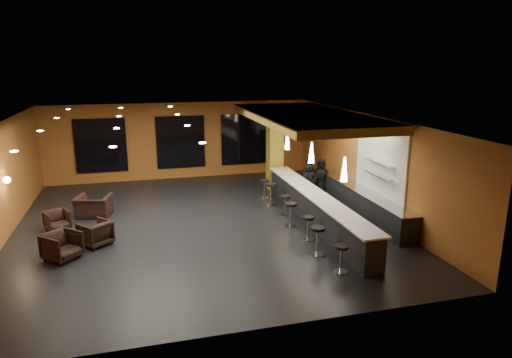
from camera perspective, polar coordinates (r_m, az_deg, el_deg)
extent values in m
cube|color=black|center=(15.55, -6.69, -5.75)|extent=(12.00, 13.00, 0.10)
cube|color=black|center=(14.70, -7.10, 7.53)|extent=(12.00, 13.00, 0.10)
cube|color=#A65F25|center=(21.40, -9.44, 4.75)|extent=(12.00, 0.10, 3.50)
cube|color=#A65F25|center=(8.91, -0.70, -9.07)|extent=(12.00, 0.10, 3.50)
cube|color=#A65F25|center=(16.93, 13.82, 1.95)|extent=(0.10, 13.00, 3.50)
cube|color=olive|center=(16.70, 6.25, 7.73)|extent=(3.60, 8.00, 0.28)
cube|color=black|center=(21.26, -18.84, 3.97)|extent=(2.20, 0.06, 2.40)
cube|color=black|center=(21.31, -9.40, 4.57)|extent=(2.20, 0.06, 2.40)
cube|color=black|center=(21.79, -1.51, 4.98)|extent=(2.20, 0.06, 2.40)
cube|color=white|center=(15.99, 15.29, 2.05)|extent=(0.06, 3.20, 2.40)
cube|color=black|center=(15.37, 7.42, -3.85)|extent=(0.60, 8.00, 1.00)
cube|color=white|center=(15.22, 7.49, -1.97)|extent=(0.78, 8.10, 0.05)
cube|color=black|center=(16.65, 13.15, -2.92)|extent=(0.70, 6.00, 0.86)
cube|color=silver|center=(16.53, 13.24, -1.41)|extent=(0.72, 6.00, 0.03)
cube|color=silver|center=(15.84, 15.11, 0.46)|extent=(0.30, 1.50, 0.03)
cube|color=silver|center=(15.74, 15.22, 2.05)|extent=(0.30, 1.50, 0.03)
cube|color=olive|center=(19.26, 2.36, 3.86)|extent=(0.60, 0.60, 3.50)
sphere|color=#FFE5B2|center=(15.85, -28.70, -0.10)|extent=(0.22, 0.22, 0.22)
cone|color=white|center=(13.12, 10.98, 1.20)|extent=(0.20, 0.20, 0.70)
cone|color=white|center=(15.35, 6.94, 3.29)|extent=(0.20, 0.20, 0.70)
cone|color=white|center=(17.66, 3.93, 4.83)|extent=(0.20, 0.20, 0.70)
imported|color=black|center=(17.59, 6.68, -0.60)|extent=(0.60, 0.44, 1.51)
imported|color=black|center=(18.31, 6.76, 0.10)|extent=(0.93, 0.83, 1.57)
imported|color=black|center=(18.62, 8.09, 0.26)|extent=(0.88, 0.75, 1.54)
imported|color=black|center=(13.75, -23.10, -7.70)|extent=(1.19, 1.19, 0.78)
imported|color=black|center=(14.42, -19.45, -6.40)|extent=(1.12, 1.13, 0.74)
imported|color=black|center=(16.14, -23.59, -4.75)|extent=(0.93, 0.94, 0.65)
imported|color=black|center=(17.02, -19.63, -3.22)|extent=(1.37, 1.26, 0.75)
cylinder|color=silver|center=(12.28, 10.51, -11.30)|extent=(0.37, 0.37, 0.03)
cylinder|color=silver|center=(12.14, 10.58, -9.89)|extent=(0.07, 0.07, 0.65)
cylinder|color=black|center=(12.00, 10.66, -8.35)|extent=(0.35, 0.35, 0.07)
cylinder|color=silver|center=(13.18, 7.64, -9.31)|extent=(0.42, 0.42, 0.03)
cylinder|color=silver|center=(13.04, 7.69, -7.81)|extent=(0.07, 0.07, 0.74)
cylinder|color=black|center=(12.89, 7.75, -6.16)|extent=(0.40, 0.40, 0.08)
cylinder|color=silver|center=(14.19, 6.50, -7.50)|extent=(0.38, 0.38, 0.03)
cylinder|color=silver|center=(14.07, 6.54, -6.23)|extent=(0.07, 0.07, 0.66)
cylinder|color=black|center=(13.95, 6.59, -4.84)|extent=(0.36, 0.36, 0.08)
cylinder|color=silver|center=(15.21, 4.32, -5.91)|extent=(0.41, 0.41, 0.03)
cylinder|color=silver|center=(15.08, 4.35, -4.60)|extent=(0.07, 0.07, 0.72)
cylinder|color=black|center=(14.96, 4.37, -3.18)|extent=(0.39, 0.39, 0.08)
cylinder|color=silver|center=(16.28, 3.67, -4.50)|extent=(0.37, 0.37, 0.03)
cylinder|color=silver|center=(16.17, 3.69, -3.42)|extent=(0.06, 0.06, 0.64)
cylinder|color=black|center=(16.07, 3.71, -2.24)|extent=(0.35, 0.35, 0.07)
cylinder|color=silver|center=(17.33, 1.84, -3.27)|extent=(0.44, 0.44, 0.03)
cylinder|color=silver|center=(17.22, 1.85, -2.04)|extent=(0.08, 0.08, 0.77)
cylinder|color=black|center=(17.10, 1.86, -0.70)|extent=(0.42, 0.42, 0.09)
cylinder|color=silver|center=(18.24, 1.06, -2.36)|extent=(0.38, 0.38, 0.03)
cylinder|color=silver|center=(18.14, 1.06, -1.34)|extent=(0.07, 0.07, 0.67)
cylinder|color=black|center=(18.05, 1.07, -0.23)|extent=(0.36, 0.36, 0.08)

